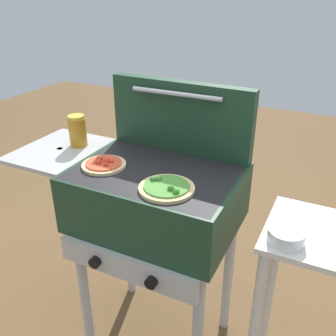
{
  "coord_description": "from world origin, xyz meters",
  "views": [
    {
      "loc": [
        0.61,
        -1.14,
        1.55
      ],
      "look_at": [
        0.05,
        0.0,
        0.92
      ],
      "focal_mm": 39.88,
      "sensor_mm": 36.0,
      "label": 1
    }
  ],
  "objects_px": {
    "sauce_jar": "(78,131)",
    "pizza_veggie": "(167,188)",
    "grill": "(153,202)",
    "topping_bowl_near": "(286,236)",
    "pizza_pepperoni": "(104,164)",
    "prep_table": "(321,290)"
  },
  "relations": [
    {
      "from": "sauce_jar",
      "to": "topping_bowl_near",
      "type": "distance_m",
      "value": 0.97
    },
    {
      "from": "grill",
      "to": "pizza_pepperoni",
      "type": "bearing_deg",
      "value": -162.74
    },
    {
      "from": "topping_bowl_near",
      "to": "sauce_jar",
      "type": "bearing_deg",
      "value": 169.97
    },
    {
      "from": "pizza_veggie",
      "to": "topping_bowl_near",
      "type": "bearing_deg",
      "value": 2.83
    },
    {
      "from": "grill",
      "to": "pizza_pepperoni",
      "type": "height_order",
      "value": "pizza_pepperoni"
    },
    {
      "from": "pizza_veggie",
      "to": "sauce_jar",
      "type": "relative_size",
      "value": 1.43
    },
    {
      "from": "grill",
      "to": "topping_bowl_near",
      "type": "height_order",
      "value": "grill"
    },
    {
      "from": "sauce_jar",
      "to": "pizza_veggie",
      "type": "bearing_deg",
      "value": -19.53
    },
    {
      "from": "sauce_jar",
      "to": "topping_bowl_near",
      "type": "height_order",
      "value": "sauce_jar"
    },
    {
      "from": "pizza_pepperoni",
      "to": "sauce_jar",
      "type": "xyz_separation_m",
      "value": [
        -0.22,
        0.13,
        0.06
      ]
    },
    {
      "from": "pizza_veggie",
      "to": "topping_bowl_near",
      "type": "height_order",
      "value": "pizza_veggie"
    },
    {
      "from": "grill",
      "to": "pizza_veggie",
      "type": "xyz_separation_m",
      "value": [
        0.12,
        -0.12,
        0.15
      ]
    },
    {
      "from": "prep_table",
      "to": "grill",
      "type": "bearing_deg",
      "value": -179.63
    },
    {
      "from": "sauce_jar",
      "to": "grill",
      "type": "bearing_deg",
      "value": -9.81
    },
    {
      "from": "grill",
      "to": "pizza_pepperoni",
      "type": "relative_size",
      "value": 5.5
    },
    {
      "from": "pizza_pepperoni",
      "to": "grill",
      "type": "bearing_deg",
      "value": 17.26
    },
    {
      "from": "pizza_pepperoni",
      "to": "pizza_veggie",
      "type": "relative_size",
      "value": 0.88
    },
    {
      "from": "prep_table",
      "to": "pizza_pepperoni",
      "type": "bearing_deg",
      "value": -175.84
    },
    {
      "from": "prep_table",
      "to": "topping_bowl_near",
      "type": "relative_size",
      "value": 6.76
    },
    {
      "from": "pizza_pepperoni",
      "to": "pizza_veggie",
      "type": "distance_m",
      "value": 0.31
    },
    {
      "from": "pizza_pepperoni",
      "to": "prep_table",
      "type": "xyz_separation_m",
      "value": [
        0.86,
        0.06,
        -0.34
      ]
    },
    {
      "from": "sauce_jar",
      "to": "prep_table",
      "type": "relative_size",
      "value": 0.17
    }
  ]
}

